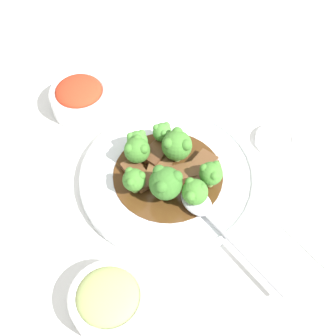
{
  "coord_description": "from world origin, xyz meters",
  "views": [
    {
      "loc": [
        -0.35,
        0.26,
        0.64
      ],
      "look_at": [
        0.0,
        0.0,
        0.03
      ],
      "focal_mm": 50.0,
      "sensor_mm": 36.0,
      "label": 1
    }
  ],
  "objects_px": {
    "beef_strip_3": "(159,172)",
    "broccoli_floret_6": "(166,183)",
    "beef_strip_0": "(138,174)",
    "beef_strip_4": "(177,174)",
    "broccoli_floret_1": "(162,132)",
    "serving_spoon": "(206,211)",
    "broccoli_floret_0": "(134,180)",
    "beef_strip_1": "(200,167)",
    "broccoli_floret_2": "(177,145)",
    "broccoli_floret_5": "(137,150)",
    "broccoli_floret_3": "(193,193)",
    "broccoli_floret_7": "(211,173)",
    "sauce_dish": "(274,139)",
    "beef_strip_2": "(157,152)",
    "main_plate": "(168,176)",
    "broccoli_floret_4": "(137,141)",
    "side_bowl_appetizer": "(109,300)",
    "side_bowl_kimchi": "(80,97)"
  },
  "relations": [
    {
      "from": "broccoli_floret_2",
      "to": "broccoli_floret_5",
      "type": "height_order",
      "value": "broccoli_floret_2"
    },
    {
      "from": "broccoli_floret_5",
      "to": "broccoli_floret_7",
      "type": "bearing_deg",
      "value": -149.59
    },
    {
      "from": "broccoli_floret_3",
      "to": "broccoli_floret_7",
      "type": "relative_size",
      "value": 0.99
    },
    {
      "from": "broccoli_floret_1",
      "to": "broccoli_floret_5",
      "type": "bearing_deg",
      "value": 96.46
    },
    {
      "from": "broccoli_floret_3",
      "to": "sauce_dish",
      "type": "xyz_separation_m",
      "value": [
        0.02,
        -0.2,
        -0.04
      ]
    },
    {
      "from": "beef_strip_0",
      "to": "beef_strip_1",
      "type": "distance_m",
      "value": 0.1
    },
    {
      "from": "beef_strip_3",
      "to": "broccoli_floret_5",
      "type": "bearing_deg",
      "value": 15.75
    },
    {
      "from": "beef_strip_3",
      "to": "broccoli_floret_4",
      "type": "bearing_deg",
      "value": -1.05
    },
    {
      "from": "beef_strip_0",
      "to": "broccoli_floret_0",
      "type": "height_order",
      "value": "broccoli_floret_0"
    },
    {
      "from": "beef_strip_2",
      "to": "broccoli_floret_0",
      "type": "xyz_separation_m",
      "value": [
        -0.04,
        0.07,
        0.02
      ]
    },
    {
      "from": "serving_spoon",
      "to": "beef_strip_1",
      "type": "bearing_deg",
      "value": -32.99
    },
    {
      "from": "broccoli_floret_7",
      "to": "broccoli_floret_6",
      "type": "bearing_deg",
      "value": 69.83
    },
    {
      "from": "broccoli_floret_1",
      "to": "serving_spoon",
      "type": "xyz_separation_m",
      "value": [
        -0.15,
        0.03,
        -0.02
      ]
    },
    {
      "from": "beef_strip_2",
      "to": "broccoli_floret_6",
      "type": "height_order",
      "value": "broccoli_floret_6"
    },
    {
      "from": "main_plate",
      "to": "broccoli_floret_7",
      "type": "distance_m",
      "value": 0.08
    },
    {
      "from": "beef_strip_2",
      "to": "side_bowl_kimchi",
      "type": "bearing_deg",
      "value": 11.96
    },
    {
      "from": "broccoli_floret_6",
      "to": "broccoli_floret_1",
      "type": "bearing_deg",
      "value": -34.13
    },
    {
      "from": "broccoli_floret_3",
      "to": "broccoli_floret_6",
      "type": "bearing_deg",
      "value": 35.17
    },
    {
      "from": "beef_strip_1",
      "to": "side_bowl_appetizer",
      "type": "height_order",
      "value": "side_bowl_appetizer"
    },
    {
      "from": "beef_strip_0",
      "to": "beef_strip_4",
      "type": "bearing_deg",
      "value": -128.9
    },
    {
      "from": "beef_strip_0",
      "to": "serving_spoon",
      "type": "distance_m",
      "value": 0.13
    },
    {
      "from": "beef_strip_0",
      "to": "broccoli_floret_2",
      "type": "height_order",
      "value": "broccoli_floret_2"
    },
    {
      "from": "broccoli_floret_0",
      "to": "broccoli_floret_2",
      "type": "xyz_separation_m",
      "value": [
        0.01,
        -0.09,
        0.01
      ]
    },
    {
      "from": "broccoli_floret_0",
      "to": "beef_strip_1",
      "type": "bearing_deg",
      "value": -105.99
    },
    {
      "from": "broccoli_floret_6",
      "to": "serving_spoon",
      "type": "bearing_deg",
      "value": -153.78
    },
    {
      "from": "serving_spoon",
      "to": "side_bowl_appetizer",
      "type": "distance_m",
      "value": 0.2
    },
    {
      "from": "beef_strip_0",
      "to": "broccoli_floret_5",
      "type": "distance_m",
      "value": 0.04
    },
    {
      "from": "beef_strip_4",
      "to": "broccoli_floret_0",
      "type": "bearing_deg",
      "value": 73.3
    },
    {
      "from": "main_plate",
      "to": "beef_strip_1",
      "type": "xyz_separation_m",
      "value": [
        -0.02,
        -0.05,
        0.01
      ]
    },
    {
      "from": "beef_strip_4",
      "to": "broccoli_floret_2",
      "type": "xyz_separation_m",
      "value": [
        0.03,
        -0.02,
        0.03
      ]
    },
    {
      "from": "beef_strip_4",
      "to": "broccoli_floret_1",
      "type": "xyz_separation_m",
      "value": [
        0.07,
        -0.02,
        0.02
      ]
    },
    {
      "from": "beef_strip_1",
      "to": "broccoli_floret_4",
      "type": "relative_size",
      "value": 1.74
    },
    {
      "from": "main_plate",
      "to": "broccoli_floret_6",
      "type": "distance_m",
      "value": 0.06
    },
    {
      "from": "sauce_dish",
      "to": "beef_strip_3",
      "type": "bearing_deg",
      "value": 74.44
    },
    {
      "from": "main_plate",
      "to": "broccoli_floret_4",
      "type": "distance_m",
      "value": 0.08
    },
    {
      "from": "broccoli_floret_6",
      "to": "side_bowl_appetizer",
      "type": "bearing_deg",
      "value": 118.64
    },
    {
      "from": "beef_strip_3",
      "to": "broccoli_floret_6",
      "type": "relative_size",
      "value": 1.13
    },
    {
      "from": "beef_strip_1",
      "to": "broccoli_floret_0",
      "type": "height_order",
      "value": "broccoli_floret_0"
    },
    {
      "from": "beef_strip_3",
      "to": "broccoli_floret_3",
      "type": "xyz_separation_m",
      "value": [
        -0.08,
        -0.01,
        0.02
      ]
    },
    {
      "from": "beef_strip_3",
      "to": "broccoli_floret_6",
      "type": "bearing_deg",
      "value": 158.02
    },
    {
      "from": "broccoli_floret_1",
      "to": "serving_spoon",
      "type": "bearing_deg",
      "value": 168.6
    },
    {
      "from": "beef_strip_3",
      "to": "beef_strip_4",
      "type": "distance_m",
      "value": 0.03
    },
    {
      "from": "serving_spoon",
      "to": "broccoli_floret_0",
      "type": "bearing_deg",
      "value": 32.28
    },
    {
      "from": "side_bowl_kimchi",
      "to": "broccoli_floret_2",
      "type": "bearing_deg",
      "value": -163.92
    },
    {
      "from": "side_bowl_appetizer",
      "to": "main_plate",
      "type": "bearing_deg",
      "value": -57.77
    },
    {
      "from": "main_plate",
      "to": "beef_strip_0",
      "type": "distance_m",
      "value": 0.05
    },
    {
      "from": "main_plate",
      "to": "beef_strip_2",
      "type": "relative_size",
      "value": 4.8
    },
    {
      "from": "broccoli_floret_4",
      "to": "broccoli_floret_6",
      "type": "height_order",
      "value": "broccoli_floret_6"
    },
    {
      "from": "broccoli_floret_6",
      "to": "sauce_dish",
      "type": "bearing_deg",
      "value": -94.17
    },
    {
      "from": "main_plate",
      "to": "serving_spoon",
      "type": "relative_size",
      "value": 1.34
    }
  ]
}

